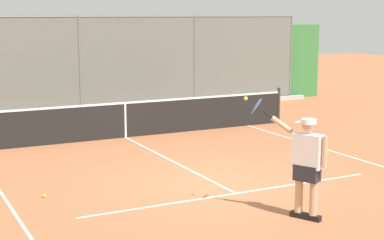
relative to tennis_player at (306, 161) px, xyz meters
name	(u,v)px	position (x,y,z in m)	size (l,w,h in m)	color
ground_plane	(216,184)	(0.27, -2.42, -0.96)	(60.00, 60.00, 0.00)	#A8603D
court_line_markings	(242,197)	(0.27, -1.46, -0.96)	(7.77, 10.45, 0.01)	white
fence_backdrop	(75,70)	(0.27, -12.14, 0.46)	(19.68, 1.37, 3.22)	slate
tennis_net	(125,119)	(0.27, -7.42, -0.47)	(9.98, 0.09, 1.07)	#2D2D2D
tennis_player	(306,161)	(0.00, 0.00, 0.00)	(0.91, 1.14, 1.94)	black
tennis_ball_mid_court	(44,196)	(3.48, -3.03, -0.93)	(0.07, 0.07, 0.07)	#CCDB33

